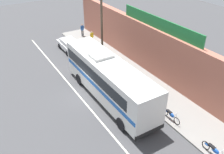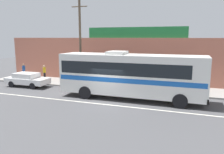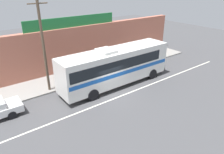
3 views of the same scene
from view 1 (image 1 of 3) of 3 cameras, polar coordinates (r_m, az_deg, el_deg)
The scene contains 12 objects.
ground_plane at distance 22.03m, azimuth -5.71°, elevation -3.94°, with size 70.00×70.00×0.00m, color #444447.
sidewalk_slab at distance 24.25m, azimuth 5.32°, elevation -0.09°, with size 30.00×3.60×0.14m, color gray.
storefront_facade at distance 24.36m, azimuth 9.70°, elevation 5.97°, with size 30.00×0.70×4.80m, color #B26651.
storefront_billboard at distance 23.01m, azimuth 10.97°, elevation 12.26°, with size 10.40×0.12×1.10m, color #1E7538.
road_center_stripe at distance 21.77m, azimuth -7.60°, elevation -4.55°, with size 30.00×0.14×0.01m, color silver.
intercity_bus at distance 20.32m, azimuth -0.96°, elevation -0.12°, with size 11.36×2.66×3.78m.
parked_car at distance 29.97m, azimuth -9.97°, elevation 7.44°, with size 4.33×1.84×1.37m.
utility_pole at distance 24.97m, azimuth -2.41°, elevation 11.90°, with size 1.60×0.22×8.16m.
motorcycle_blue at distance 17.52m, azimuth 22.82°, elevation -15.60°, with size 1.94×0.56×0.94m.
motorcycle_green at distance 19.27m, azimuth 13.63°, elevation -8.65°, with size 1.89×0.56×0.94m.
pedestrian_by_curb at distance 33.70m, azimuth -7.00°, elevation 11.12°, with size 0.30×0.48×1.68m.
pedestrian_near_shop at distance 31.27m, azimuth -4.75°, elevation 9.52°, with size 0.30×0.48×1.62m.
Camera 1 is at (16.38, -7.46, 12.70)m, focal length 38.91 mm.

